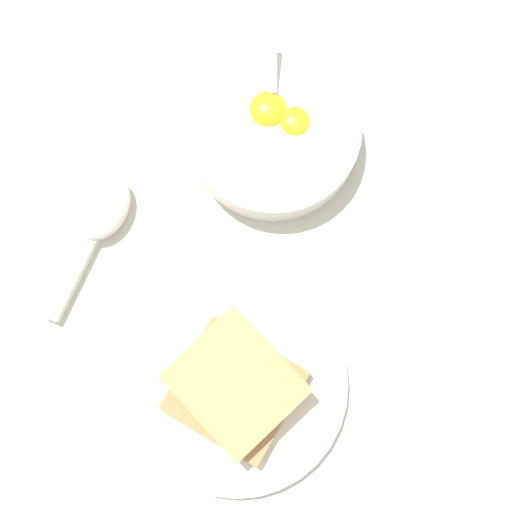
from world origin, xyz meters
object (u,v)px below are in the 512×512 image
object	(u,v)px
toast_sandwich	(236,386)
egg_bowl	(274,133)
toast_plate	(238,384)
soup_spoon	(98,218)

from	to	relation	value
toast_sandwich	egg_bowl	bearing A→B (deg)	36.96
egg_bowl	toast_plate	xyz separation A→B (m)	(-0.20, -0.15, -0.01)
toast_sandwich	toast_plate	bearing A→B (deg)	10.31
egg_bowl	toast_sandwich	distance (m)	0.25
egg_bowl	toast_sandwich	size ratio (longest dim) A/B	1.34
egg_bowl	toast_plate	distance (m)	0.25
toast_sandwich	soup_spoon	distance (m)	0.21
soup_spoon	egg_bowl	bearing A→B (deg)	-18.61
toast_sandwich	soup_spoon	world-z (taller)	toast_sandwich
egg_bowl	toast_sandwich	world-z (taller)	egg_bowl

